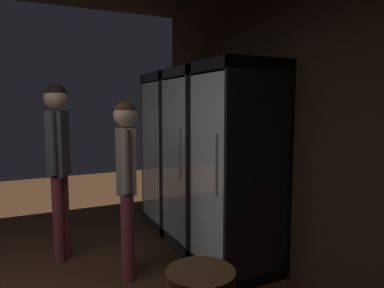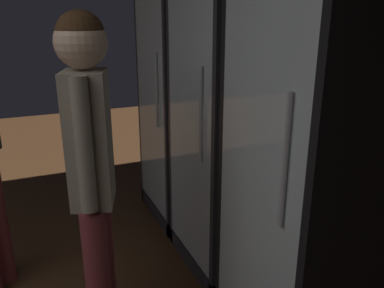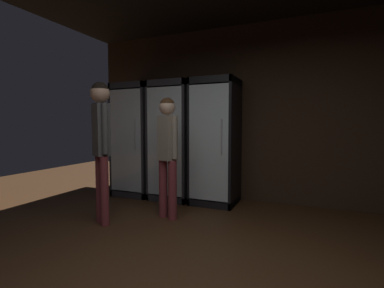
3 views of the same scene
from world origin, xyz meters
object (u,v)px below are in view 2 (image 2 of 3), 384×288
object	(u,v)px
cooler_center	(328,159)
shopper_near	(91,164)
cooler_left	(245,120)
cooler_far_left	(197,97)

from	to	relation	value
cooler_center	shopper_near	distance (m)	1.03
cooler_left	shopper_near	xyz separation A→B (m)	(0.38, -0.97, 0.00)
cooler_center	cooler_far_left	bearing A→B (deg)	-179.98
cooler_far_left	cooler_left	world-z (taller)	same
cooler_far_left	cooler_center	xyz separation A→B (m)	(1.45, 0.00, 0.00)
cooler_far_left	shopper_near	distance (m)	1.47
cooler_center	shopper_near	bearing A→B (deg)	-109.29
cooler_far_left	cooler_left	xyz separation A→B (m)	(0.72, -0.00, -0.00)
cooler_far_left	shopper_near	xyz separation A→B (m)	(1.11, -0.97, 0.00)
cooler_left	shopper_near	distance (m)	1.05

